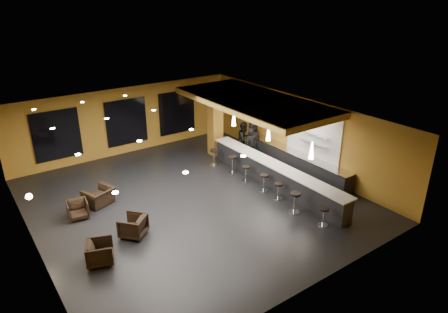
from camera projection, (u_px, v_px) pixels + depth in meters
floor at (192, 201)px, 16.58m from camera, size 12.00×13.00×0.10m
ceiling at (189, 118)px, 15.19m from camera, size 12.00×13.00×0.10m
wall_back at (126, 121)px, 20.80m from camera, size 12.00×0.10×3.50m
wall_front at (314, 239)px, 10.97m from camera, size 12.00×0.10×3.50m
wall_left at (27, 206)px, 12.65m from camera, size 0.10×13.00×3.50m
wall_right at (299, 132)px, 19.12m from camera, size 0.10×13.00×3.50m
wood_soffit at (253, 101)px, 18.15m from camera, size 3.60×8.00×0.28m
window_left at (57, 135)px, 18.86m from camera, size 2.20×0.06×2.40m
window_center at (126, 122)px, 20.73m from camera, size 2.20×0.06×2.40m
window_right at (177, 112)px, 22.34m from camera, size 2.20×0.06×2.40m
tile_backsplash at (313, 133)px, 18.23m from camera, size 0.06×3.20×2.40m
bar_counter at (274, 176)px, 17.57m from camera, size 0.60×8.00×1.00m
bar_top at (275, 165)px, 17.37m from camera, size 0.78×8.10×0.05m
prep_counter at (298, 163)px, 19.05m from camera, size 0.70×6.00×0.86m
prep_top at (299, 154)px, 18.87m from camera, size 0.72×6.00×0.03m
wall_shelf_lower at (314, 143)px, 18.16m from camera, size 0.30×1.50×0.03m
wall_shelf_upper at (315, 134)px, 17.98m from camera, size 0.30×1.50×0.03m
column at (215, 122)px, 20.54m from camera, size 0.60×0.60×3.50m
wall_sconce at (29, 197)px, 13.09m from camera, size 0.22×0.22×0.22m
pendant_0 at (312, 150)px, 15.35m from camera, size 0.20×0.20×0.70m
pendant_1 at (268, 133)px, 17.23m from camera, size 0.20×0.20×0.70m
pendant_2 at (234, 119)px, 19.11m from camera, size 0.20×0.20×0.70m
staff_a at (251, 146)px, 19.75m from camera, size 0.68×0.47×1.81m
staff_b at (244, 139)px, 20.64m from camera, size 1.06×0.94×1.82m
staff_c at (253, 139)px, 20.66m from camera, size 0.98×0.72×1.84m
armchair_a at (100, 252)px, 12.65m from camera, size 1.07×1.06×0.76m
armchair_b at (133, 226)px, 14.04m from camera, size 1.19×1.19×0.78m
armchair_c at (78, 209)px, 15.16m from camera, size 0.85×0.87×0.70m
armchair_d at (99, 197)px, 16.09m from camera, size 1.35×1.27×0.71m
bar_stool_0 at (324, 214)px, 14.60m from camera, size 0.37×0.37×0.74m
bar_stool_1 at (295, 200)px, 15.43m from camera, size 0.43×0.43×0.86m
bar_stool_2 at (278, 189)px, 16.48m from camera, size 0.37×0.37×0.72m
bar_stool_3 at (264, 180)px, 17.12m from camera, size 0.40×0.40×0.78m
bar_stool_4 at (246, 172)px, 18.02m from camera, size 0.37×0.37×0.73m
bar_stool_5 at (233, 162)px, 18.83m from camera, size 0.42×0.42×0.83m
bar_stool_6 at (214, 155)px, 19.65m from camera, size 0.41×0.41×0.82m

